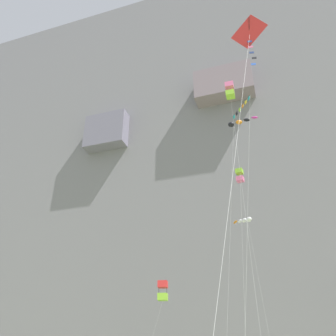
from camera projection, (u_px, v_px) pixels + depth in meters
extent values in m
cube|color=gray|center=(240.00, 161.00, 74.70)|extent=(180.00, 30.91, 81.31)
cube|color=slate|center=(107.00, 133.00, 68.31)|extent=(8.38, 3.59, 7.30)
cube|color=gray|center=(224.00, 86.00, 64.26)|extent=(10.58, 4.60, 6.34)
ellipsoid|color=black|center=(231.00, 124.00, 45.94)|extent=(0.98, 0.73, 0.82)
ellipsoid|color=orange|center=(239.00, 122.00, 45.77)|extent=(0.95, 0.60, 0.70)
ellipsoid|color=black|center=(247.00, 120.00, 45.61)|extent=(0.92, 0.47, 0.57)
ellipsoid|color=#CC3399|center=(255.00, 117.00, 45.44)|extent=(0.90, 0.35, 0.45)
cylinder|color=silver|center=(230.00, 231.00, 36.86)|extent=(2.73, 4.93, 30.27)
cube|color=pink|center=(229.00, 86.00, 36.03)|extent=(0.89, 0.89, 0.60)
cube|color=#8CCC33|center=(230.00, 94.00, 35.50)|extent=(0.89, 0.89, 0.60)
cylinder|color=black|center=(234.00, 90.00, 35.66)|extent=(0.03, 0.03, 1.63)
cylinder|color=black|center=(226.00, 91.00, 35.87)|extent=(0.03, 0.03, 1.63)
cylinder|color=silver|center=(245.00, 214.00, 27.64)|extent=(0.56, 3.01, 26.61)
cube|color=#8CCC33|center=(239.00, 172.00, 39.34)|extent=(0.87, 0.87, 0.53)
cube|color=pink|center=(240.00, 179.00, 38.87)|extent=(0.87, 0.87, 0.53)
cylinder|color=black|center=(243.00, 175.00, 39.01)|extent=(0.03, 0.03, 1.43)
cylinder|color=black|center=(237.00, 176.00, 39.19)|extent=(0.03, 0.03, 1.43)
cylinder|color=silver|center=(243.00, 275.00, 33.52)|extent=(1.33, 1.11, 20.56)
cylinder|color=black|center=(241.00, 106.00, 29.94)|extent=(1.87, 2.60, 0.02)
cube|color=teal|center=(249.00, 98.00, 28.75)|extent=(0.19, 0.25, 0.32)
cube|color=yellow|center=(246.00, 102.00, 29.19)|extent=(0.19, 0.25, 0.32)
cube|color=orange|center=(243.00, 106.00, 29.64)|extent=(0.21, 0.26, 0.32)
cube|color=#8CCC33|center=(240.00, 110.00, 30.08)|extent=(0.21, 0.26, 0.32)
cube|color=black|center=(237.00, 113.00, 30.53)|extent=(0.20, 0.26, 0.32)
cube|color=teal|center=(234.00, 117.00, 30.97)|extent=(0.20, 0.26, 0.32)
cylinder|color=silver|center=(247.00, 225.00, 23.57)|extent=(2.86, 0.19, 22.32)
ellipsoid|color=white|center=(249.00, 219.00, 42.87)|extent=(1.01, 1.01, 0.72)
ellipsoid|color=white|center=(244.00, 220.00, 43.66)|extent=(0.92, 0.92, 0.62)
ellipsoid|color=white|center=(240.00, 221.00, 44.45)|extent=(0.83, 0.83, 0.51)
ellipsoid|color=orange|center=(235.00, 222.00, 45.24)|extent=(0.74, 0.74, 0.41)
cylinder|color=silver|center=(262.00, 297.00, 37.54)|extent=(1.35, 2.30, 18.19)
cube|color=red|center=(249.00, 32.00, 20.37)|extent=(2.18, 0.65, 2.07)
cylinder|color=black|center=(249.00, 32.00, 20.37)|extent=(0.26, 0.72, 1.64)
cube|color=navy|center=(250.00, 41.00, 20.00)|extent=(0.26, 0.07, 0.13)
cube|color=pink|center=(251.00, 47.00, 19.78)|extent=(0.26, 0.04, 0.13)
cube|color=navy|center=(252.00, 53.00, 19.57)|extent=(0.25, 0.08, 0.13)
cube|color=black|center=(254.00, 58.00, 19.33)|extent=(0.25, 0.08, 0.13)
cube|color=blue|center=(253.00, 64.00, 19.14)|extent=(0.25, 0.08, 0.13)
cylinder|color=silver|center=(234.00, 162.00, 13.41)|extent=(2.73, 5.89, 19.81)
cube|color=red|center=(163.00, 284.00, 41.69)|extent=(1.29, 1.29, 0.78)
cube|color=#8CCC33|center=(163.00, 297.00, 41.00)|extent=(1.29, 1.29, 0.78)
cylinder|color=black|center=(167.00, 290.00, 41.21)|extent=(0.04, 0.04, 2.11)
cylinder|color=black|center=(159.00, 291.00, 41.49)|extent=(0.04, 0.04, 2.11)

